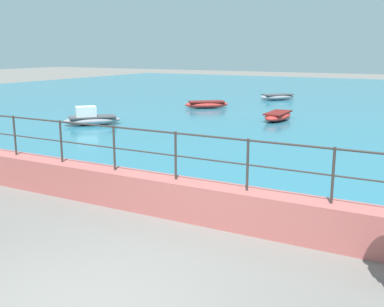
{
  "coord_description": "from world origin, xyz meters",
  "views": [
    {
      "loc": [
        3.55,
        -3.88,
        3.04
      ],
      "look_at": [
        -0.64,
        3.7,
        1.1
      ],
      "focal_mm": 43.29,
      "sensor_mm": 36.0,
      "label": 1
    }
  ],
  "objects_px": {
    "boat_3": "(91,118)",
    "boat_5": "(206,104)",
    "boat_2": "(277,97)",
    "boat_0": "(278,116)"
  },
  "relations": [
    {
      "from": "boat_0",
      "to": "boat_3",
      "type": "bearing_deg",
      "value": -141.87
    },
    {
      "from": "boat_0",
      "to": "boat_5",
      "type": "bearing_deg",
      "value": 153.01
    },
    {
      "from": "boat_2",
      "to": "boat_5",
      "type": "xyz_separation_m",
      "value": [
        -1.96,
        -5.67,
        0.0
      ]
    },
    {
      "from": "boat_3",
      "to": "boat_5",
      "type": "height_order",
      "value": "boat_3"
    },
    {
      "from": "boat_0",
      "to": "boat_3",
      "type": "relative_size",
      "value": 1.01
    },
    {
      "from": "boat_5",
      "to": "boat_0",
      "type": "bearing_deg",
      "value": -26.99
    },
    {
      "from": "boat_3",
      "to": "boat_5",
      "type": "bearing_deg",
      "value": 78.16
    },
    {
      "from": "boat_3",
      "to": "boat_5",
      "type": "xyz_separation_m",
      "value": [
        1.53,
        7.29,
        -0.07
      ]
    },
    {
      "from": "boat_3",
      "to": "boat_5",
      "type": "relative_size",
      "value": 0.97
    },
    {
      "from": "boat_2",
      "to": "boat_5",
      "type": "bearing_deg",
      "value": -109.07
    }
  ]
}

